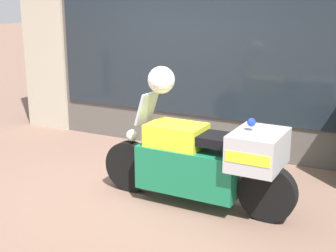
{
  "coord_description": "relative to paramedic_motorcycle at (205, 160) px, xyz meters",
  "views": [
    {
      "loc": [
        2.97,
        -4.54,
        2.28
      ],
      "look_at": [
        0.39,
        0.48,
        0.73
      ],
      "focal_mm": 50.0,
      "sensor_mm": 36.0,
      "label": 1
    }
  ],
  "objects": [
    {
      "name": "paramedic_motorcycle",
      "position": [
        0.0,
        0.0,
        0.0
      ],
      "size": [
        2.33,
        0.7,
        1.25
      ],
      "rotation": [
        0.0,
        0.0,
        3.12
      ],
      "color": "black",
      "rests_on": "ground"
    },
    {
      "name": "white_helmet",
      "position": [
        -0.55,
        0.01,
        0.85
      ],
      "size": [
        0.3,
        0.3,
        0.3
      ],
      "primitive_type": "sphere",
      "color": "white",
      "rests_on": "paramedic_motorcycle"
    },
    {
      "name": "window_display",
      "position": [
        -0.75,
        2.05,
        -0.07
      ],
      "size": [
        4.97,
        0.3,
        2.02
      ],
      "color": "slate",
      "rests_on": "ground"
    },
    {
      "name": "ground_plane",
      "position": [
        -1.11,
        0.02,
        -0.55
      ],
      "size": [
        60.0,
        60.0,
        0.0
      ],
      "primitive_type": "plane",
      "color": "#7A5B4C"
    },
    {
      "name": "shop_building",
      "position": [
        -1.52,
        2.02,
        1.32
      ],
      "size": [
        6.3,
        0.55,
        3.74
      ],
      "color": "#56514C",
      "rests_on": "ground"
    }
  ]
}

